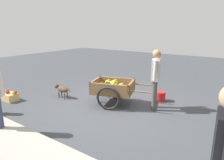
# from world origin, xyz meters

# --- Properties ---
(ground_plane) EXTENTS (24.00, 24.00, 0.00)m
(ground_plane) POSITION_xyz_m (0.00, 0.00, 0.00)
(ground_plane) COLOR #3D3F44
(fruit_cart) EXTENTS (1.80, 1.22, 0.70)m
(fruit_cart) POSITION_xyz_m (0.11, -0.25, 0.44)
(fruit_cart) COLOR brown
(fruit_cart) RESTS_ON ground
(vendor_person) EXTENTS (0.29, 0.55, 1.58)m
(vendor_person) POSITION_xyz_m (-0.98, -0.59, 0.94)
(vendor_person) COLOR #4C4742
(vendor_person) RESTS_ON ground
(dog) EXTENTS (0.67, 0.18, 0.40)m
(dog) POSITION_xyz_m (1.72, 0.20, 0.27)
(dog) COLOR #4C3823
(dog) RESTS_ON ground
(plastic_bucket) EXTENTS (0.30, 0.30, 0.28)m
(plastic_bucket) POSITION_xyz_m (-0.89, -1.25, 0.14)
(plastic_bucket) COLOR #B21E1E
(plastic_bucket) RESTS_ON ground
(apple_crate) EXTENTS (0.44, 0.32, 0.31)m
(apple_crate) POSITION_xyz_m (2.79, 1.26, 0.12)
(apple_crate) COLOR tan
(apple_crate) RESTS_ON ground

